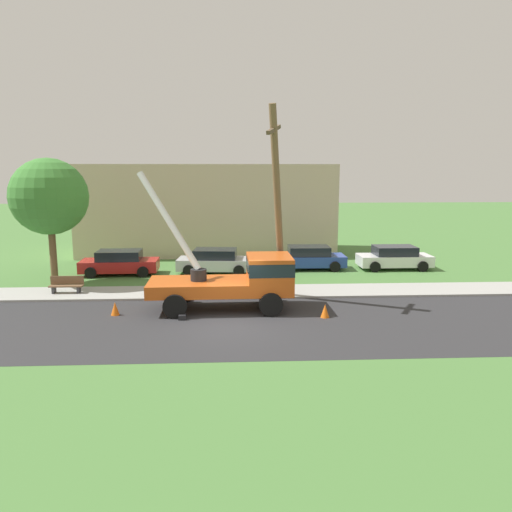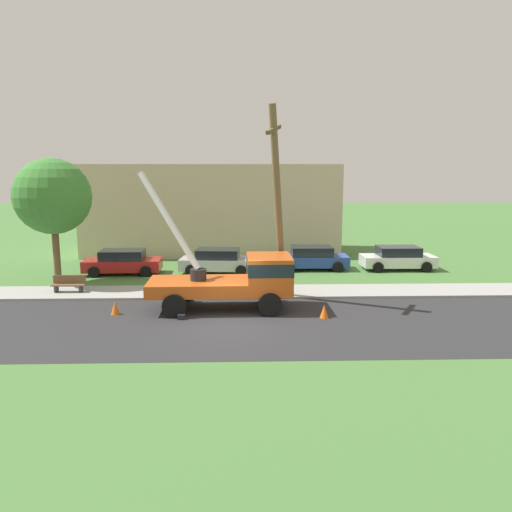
# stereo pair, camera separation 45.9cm
# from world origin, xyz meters

# --- Properties ---
(ground_plane) EXTENTS (120.00, 120.00, 0.00)m
(ground_plane) POSITION_xyz_m (0.00, 12.00, 0.00)
(ground_plane) COLOR #477538
(road_asphalt) EXTENTS (80.00, 7.72, 0.01)m
(road_asphalt) POSITION_xyz_m (0.00, 0.00, 0.00)
(road_asphalt) COLOR #2B2B2D
(road_asphalt) RESTS_ON ground
(sidewalk_strip) EXTENTS (80.00, 2.55, 0.10)m
(sidewalk_strip) POSITION_xyz_m (0.00, 5.14, 0.05)
(sidewalk_strip) COLOR #9E9E99
(sidewalk_strip) RESTS_ON ground
(utility_truck) EXTENTS (6.80, 3.20, 5.98)m
(utility_truck) POSITION_xyz_m (0.34, 2.29, 1.41)
(utility_truck) COLOR #C65119
(utility_truck) RESTS_ON ground
(leaning_utility_pole) EXTENTS (1.21, 2.71, 8.85)m
(leaning_utility_pole) POSITION_xyz_m (2.09, 3.49, 4.55)
(leaning_utility_pole) COLOR brown
(leaning_utility_pole) RESTS_ON ground
(traffic_cone_ahead) EXTENTS (0.36, 0.36, 0.56)m
(traffic_cone_ahead) POSITION_xyz_m (3.83, 0.79, 0.28)
(traffic_cone_ahead) COLOR orange
(traffic_cone_ahead) RESTS_ON ground
(traffic_cone_behind) EXTENTS (0.36, 0.36, 0.56)m
(traffic_cone_behind) POSITION_xyz_m (-4.92, 1.56, 0.28)
(traffic_cone_behind) COLOR orange
(traffic_cone_behind) RESTS_ON ground
(traffic_cone_curbside) EXTENTS (0.36, 0.36, 0.56)m
(traffic_cone_curbside) POSITION_xyz_m (1.94, 3.17, 0.28)
(traffic_cone_curbside) COLOR orange
(traffic_cone_curbside) RESTS_ON ground
(parked_sedan_red) EXTENTS (4.45, 2.10, 1.42)m
(parked_sedan_red) POSITION_xyz_m (-6.51, 9.82, 0.71)
(parked_sedan_red) COLOR #B21E1E
(parked_sedan_red) RESTS_ON ground
(parked_sedan_silver) EXTENTS (4.54, 2.26, 1.42)m
(parked_sedan_silver) POSITION_xyz_m (-0.97, 10.03, 0.71)
(parked_sedan_silver) COLOR #B7B7BF
(parked_sedan_silver) RESTS_ON ground
(parked_sedan_blue) EXTENTS (4.41, 2.04, 1.42)m
(parked_sedan_blue) POSITION_xyz_m (4.72, 10.85, 0.71)
(parked_sedan_blue) COLOR #263F99
(parked_sedan_blue) RESTS_ON ground
(parked_sedan_white) EXTENTS (4.40, 2.02, 1.42)m
(parked_sedan_white) POSITION_xyz_m (9.99, 10.65, 0.71)
(parked_sedan_white) COLOR silver
(parked_sedan_white) RESTS_ON ground
(park_bench) EXTENTS (1.60, 0.45, 0.90)m
(park_bench) POSITION_xyz_m (-8.08, 5.20, 0.46)
(park_bench) COLOR brown
(park_bench) RESTS_ON ground
(roadside_tree_near) EXTENTS (3.98, 3.98, 6.65)m
(roadside_tree_near) POSITION_xyz_m (-9.45, 7.53, 4.64)
(roadside_tree_near) COLOR brown
(roadside_tree_near) RESTS_ON ground
(lowrise_building_backdrop) EXTENTS (18.00, 6.00, 6.40)m
(lowrise_building_backdrop) POSITION_xyz_m (-1.68, 17.64, 3.20)
(lowrise_building_backdrop) COLOR #C6B293
(lowrise_building_backdrop) RESTS_ON ground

